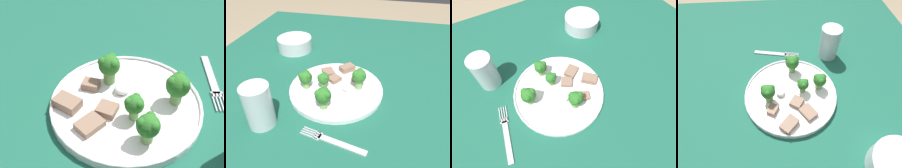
# 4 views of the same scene
# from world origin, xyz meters

# --- Properties ---
(table) EXTENTS (1.30, 1.06, 0.77)m
(table) POSITION_xyz_m (0.00, 0.00, 0.67)
(table) COLOR #195642
(table) RESTS_ON ground_plane
(dinner_plate) EXTENTS (0.28, 0.28, 0.02)m
(dinner_plate) POSITION_xyz_m (-0.04, 0.00, 0.77)
(dinner_plate) COLOR white
(dinner_plate) RESTS_ON table
(fork) EXTENTS (0.05, 0.17, 0.00)m
(fork) POSITION_xyz_m (-0.23, -0.04, 0.77)
(fork) COLOR #B2B2B7
(fork) RESTS_ON table
(cream_bowl) EXTENTS (0.14, 0.14, 0.05)m
(cream_bowl) POSITION_xyz_m (0.20, 0.23, 0.79)
(cream_bowl) COLOR silver
(cream_bowl) RESTS_ON table
(drinking_glass) EXTENTS (0.07, 0.07, 0.12)m
(drinking_glass) POSITION_xyz_m (-0.21, 0.15, 0.82)
(drinking_glass) COLOR silver
(drinking_glass) RESTS_ON table
(broccoli_floret_near_rim_left) EXTENTS (0.05, 0.04, 0.06)m
(broccoli_floret_near_rim_left) POSITION_xyz_m (-0.13, 0.01, 0.82)
(broccoli_floret_near_rim_left) COLOR #709E56
(broccoli_floret_near_rim_left) RESTS_ON dinner_plate
(broccoli_floret_center_left) EXTENTS (0.04, 0.04, 0.06)m
(broccoli_floret_center_left) POSITION_xyz_m (-0.05, 0.09, 0.81)
(broccoli_floret_center_left) COLOR #709E56
(broccoli_floret_center_left) RESTS_ON dinner_plate
(broccoli_floret_back_left) EXTENTS (0.04, 0.03, 0.05)m
(broccoli_floret_back_left) POSITION_xyz_m (-0.04, 0.04, 0.81)
(broccoli_floret_back_left) COLOR #709E56
(broccoli_floret_back_left) RESTS_ON dinner_plate
(broccoli_floret_front_left) EXTENTS (0.04, 0.04, 0.06)m
(broccoli_floret_front_left) POSITION_xyz_m (-0.02, -0.07, 0.82)
(broccoli_floret_front_left) COLOR #709E56
(broccoli_floret_front_left) RESTS_ON dinner_plate
(meat_slice_front_slice) EXTENTS (0.04, 0.04, 0.01)m
(meat_slice_front_slice) POSITION_xyz_m (0.02, -0.06, 0.78)
(meat_slice_front_slice) COLOR #846651
(meat_slice_front_slice) RESTS_ON dinner_plate
(meat_slice_middle_slice) EXTENTS (0.06, 0.06, 0.02)m
(meat_slice_middle_slice) POSITION_xyz_m (0.07, -0.01, 0.79)
(meat_slice_middle_slice) COLOR #846651
(meat_slice_middle_slice) RESTS_ON dinner_plate
(meat_slice_rear_slice) EXTENTS (0.05, 0.05, 0.01)m
(meat_slice_rear_slice) POSITION_xyz_m (0.00, 0.01, 0.78)
(meat_slice_rear_slice) COLOR #846651
(meat_slice_rear_slice) RESTS_ON dinner_plate
(meat_slice_edge_slice) EXTENTS (0.06, 0.06, 0.01)m
(meat_slice_edge_slice) POSITION_xyz_m (0.04, 0.04, 0.78)
(meat_slice_edge_slice) COLOR #846651
(meat_slice_edge_slice) RESTS_ON dinner_plate
(sauce_dollop) EXTENTS (0.03, 0.03, 0.02)m
(sauce_dollop) POSITION_xyz_m (-0.04, -0.03, 0.79)
(sauce_dollop) COLOR white
(sauce_dollop) RESTS_ON dinner_plate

